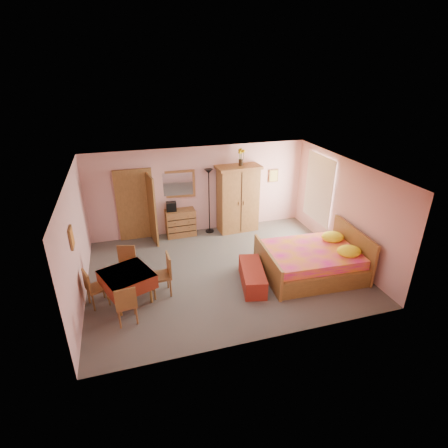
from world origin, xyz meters
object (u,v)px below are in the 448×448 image
object	(u,v)px
bed	(311,254)
chair_south	(126,303)
dining_table	(128,287)
bench	(252,276)
chest_of_drawers	(181,223)
floor_lamp	(209,202)
sunflower_vase	(241,157)
chair_west	(97,287)
chair_east	(161,275)
wardrobe	(238,199)
stereo	(171,207)
chair_north	(126,267)
wall_mirror	(177,184)

from	to	relation	value
bed	chair_south	distance (m)	4.42
dining_table	chair_south	world-z (taller)	chair_south
bed	bench	distance (m)	1.56
chest_of_drawers	floor_lamp	size ratio (longest dim) A/B	0.44
sunflower_vase	chair_west	xyz separation A→B (m)	(-4.12, -2.73, -1.84)
chest_of_drawers	bed	bearing A→B (deg)	-49.16
chair_south	chair_east	size ratio (longest dim) A/B	0.92
wardrobe	chair_south	distance (m)	4.91
chest_of_drawers	chair_west	distance (m)	3.61
floor_lamp	bench	distance (m)	3.13
chest_of_drawers	wardrobe	bearing A→B (deg)	-4.13
floor_lamp	stereo	bearing A→B (deg)	178.57
chair_north	chair_west	size ratio (longest dim) A/B	1.04
bench	wardrobe	bearing A→B (deg)	78.18
sunflower_vase	bench	bearing A→B (deg)	-103.28
chair_west	chair_east	distance (m)	1.34
wardrobe	stereo	bearing A→B (deg)	173.43
stereo	chair_north	size ratio (longest dim) A/B	0.31
wall_mirror	wardrobe	distance (m)	1.86
chair_south	chair_west	distance (m)	0.93
chest_of_drawers	stereo	size ratio (longest dim) A/B	3.00
chair_west	chest_of_drawers	bearing A→B (deg)	120.20
chair_north	chair_west	xyz separation A→B (m)	(-0.62, -0.63, -0.02)
chest_of_drawers	chair_north	size ratio (longest dim) A/B	0.94
sunflower_vase	chair_north	distance (m)	4.47
wall_mirror	floor_lamp	distance (m)	1.07
stereo	bed	xyz separation A→B (m)	(2.91, -3.00, -0.41)
chair_south	sunflower_vase	bearing A→B (deg)	38.96
chair_north	floor_lamp	bearing A→B (deg)	-123.87
sunflower_vase	chair_south	xyz separation A→B (m)	(-3.55, -3.46, -1.84)
bench	chest_of_drawers	bearing A→B (deg)	110.65
wardrobe	sunflower_vase	bearing A→B (deg)	16.47
sunflower_vase	chair_north	world-z (taller)	sunflower_vase
wall_mirror	chair_north	xyz separation A→B (m)	(-1.66, -2.37, -1.09)
dining_table	wall_mirror	bearing A→B (deg)	61.65
floor_lamp	wardrobe	bearing A→B (deg)	-5.70
sunflower_vase	wardrobe	bearing A→B (deg)	-160.26
sunflower_vase	chair_south	bearing A→B (deg)	-135.76
floor_lamp	wardrobe	distance (m)	0.88
chair_north	chair_east	bearing A→B (deg)	154.77
chest_of_drawers	sunflower_vase	bearing A→B (deg)	-3.03
chair_east	sunflower_vase	bearing A→B (deg)	-47.65
sunflower_vase	chair_east	world-z (taller)	sunflower_vase
chair_north	dining_table	bearing A→B (deg)	106.72
floor_lamp	chair_south	xyz separation A→B (m)	(-2.60, -3.52, -0.55)
sunflower_vase	chair_north	bearing A→B (deg)	-149.09
chest_of_drawers	bed	xyz separation A→B (m)	(2.67, -2.98, 0.13)
floor_lamp	wardrobe	size ratio (longest dim) A/B	0.97
bed	bench	xyz separation A→B (m)	(-1.53, -0.05, -0.32)
chair_west	stereo	bearing A→B (deg)	123.52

